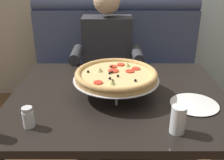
% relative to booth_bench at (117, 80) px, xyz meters
% --- Properties ---
extents(booth_bench, '(1.57, 0.78, 1.13)m').
position_rel_booth_bench_xyz_m(booth_bench, '(0.00, 0.00, 0.00)').
color(booth_bench, '#424C6B').
rests_on(booth_bench, ground_plane).
extents(dining_table, '(1.19, 0.97, 0.74)m').
position_rel_booth_bench_xyz_m(dining_table, '(0.00, -0.96, 0.25)').
color(dining_table, black).
rests_on(dining_table, ground_plane).
extents(diner_main, '(0.54, 0.64, 1.27)m').
position_rel_booth_bench_xyz_m(diner_main, '(-0.08, -0.27, 0.31)').
color(diner_main, '#2D3342').
rests_on(diner_main, ground_plane).
extents(pizza, '(0.47, 0.47, 0.14)m').
position_rel_booth_bench_xyz_m(pizza, '(-0.01, -0.96, 0.45)').
color(pizza, silver).
rests_on(pizza, dining_table).
extents(shaker_parmesan, '(0.05, 0.05, 0.10)m').
position_rel_booth_bench_xyz_m(shaker_parmesan, '(-0.40, -1.27, 0.38)').
color(shaker_parmesan, white).
rests_on(shaker_parmesan, dining_table).
extents(plate_near_left, '(0.24, 0.24, 0.02)m').
position_rel_booth_bench_xyz_m(plate_near_left, '(0.38, -1.08, 0.35)').
color(plate_near_left, white).
rests_on(plate_near_left, dining_table).
extents(drinking_glass, '(0.06, 0.06, 0.12)m').
position_rel_booth_bench_xyz_m(drinking_glass, '(0.24, -1.32, 0.39)').
color(drinking_glass, silver).
rests_on(drinking_glass, dining_table).
extents(patio_chair, '(0.42, 0.42, 0.86)m').
position_rel_booth_bench_xyz_m(patio_chair, '(1.32, 1.13, 0.13)').
color(patio_chair, black).
rests_on(patio_chair, ground_plane).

